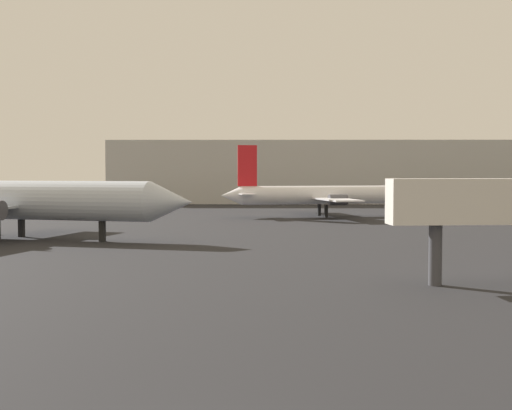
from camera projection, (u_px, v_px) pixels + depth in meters
The scene contains 3 objects.
airplane_on_taxiway at pixel (19, 200), 61.73m from camera, with size 31.89×21.26×10.29m.
airplane_distant at pixel (329, 195), 91.99m from camera, with size 29.21×22.13×9.28m.
terminal_building at pixel (330, 172), 134.95m from camera, with size 82.29×20.82×11.48m, color #B7B7B2.
Camera 1 is at (1.69, -13.73, 6.08)m, focal length 49.19 mm.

